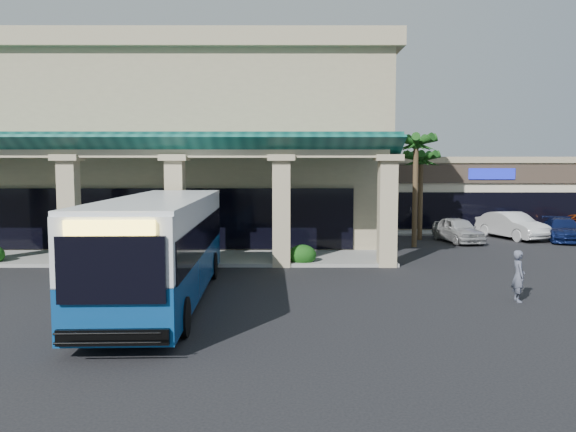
{
  "coord_description": "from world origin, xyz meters",
  "views": [
    {
      "loc": [
        1.73,
        -18.52,
        4.24
      ],
      "look_at": [
        1.78,
        4.78,
        2.2
      ],
      "focal_mm": 35.0,
      "sensor_mm": 36.0,
      "label": 1
    }
  ],
  "objects_px": {
    "pedestrian": "(518,276)",
    "car_white": "(512,225)",
    "car_silver": "(458,230)",
    "transit_bus": "(162,249)",
    "car_red": "(563,230)"
  },
  "relations": [
    {
      "from": "pedestrian",
      "to": "car_white",
      "type": "distance_m",
      "value": 16.72
    },
    {
      "from": "pedestrian",
      "to": "car_white",
      "type": "height_order",
      "value": "pedestrian"
    },
    {
      "from": "pedestrian",
      "to": "car_white",
      "type": "relative_size",
      "value": 0.34
    },
    {
      "from": "pedestrian",
      "to": "car_silver",
      "type": "bearing_deg",
      "value": -5.38
    },
    {
      "from": "transit_bus",
      "to": "pedestrian",
      "type": "distance_m",
      "value": 11.28
    },
    {
      "from": "car_silver",
      "to": "car_red",
      "type": "xyz_separation_m",
      "value": [
        6.19,
        0.5,
        -0.05
      ]
    },
    {
      "from": "pedestrian",
      "to": "transit_bus",
      "type": "bearing_deg",
      "value": 93.62
    },
    {
      "from": "car_silver",
      "to": "car_white",
      "type": "relative_size",
      "value": 0.87
    },
    {
      "from": "transit_bus",
      "to": "car_white",
      "type": "height_order",
      "value": "transit_bus"
    },
    {
      "from": "pedestrian",
      "to": "car_silver",
      "type": "distance_m",
      "value": 14.21
    },
    {
      "from": "car_white",
      "to": "car_silver",
      "type": "bearing_deg",
      "value": -175.32
    },
    {
      "from": "transit_bus",
      "to": "car_white",
      "type": "relative_size",
      "value": 2.47
    },
    {
      "from": "transit_bus",
      "to": "car_silver",
      "type": "height_order",
      "value": "transit_bus"
    },
    {
      "from": "car_silver",
      "to": "car_red",
      "type": "relative_size",
      "value": 0.92
    },
    {
      "from": "transit_bus",
      "to": "pedestrian",
      "type": "relative_size",
      "value": 7.21
    }
  ]
}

